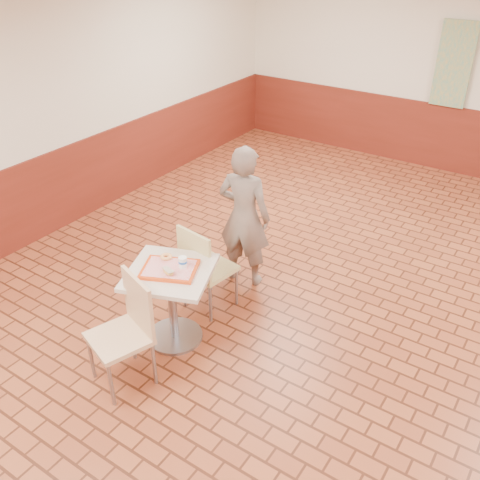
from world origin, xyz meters
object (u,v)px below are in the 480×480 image
Objects in this scene: main_table at (172,293)px; long_john_donut at (168,271)px; serving_tray at (170,269)px; ring_donut at (166,257)px; chair_main_back at (204,265)px; paper_cup at (183,262)px; chair_main_front at (127,327)px; customer at (244,217)px.

main_table is 5.21× the size of long_john_donut.
serving_tray is 4.37× the size of ring_donut.
chair_main_back is 9.76× the size of paper_cup.
chair_main_front is 6.69× the size of long_john_donut.
ring_donut is at bearing 134.51° from long_john_donut.
long_john_donut is (0.05, -0.07, 0.03)m from serving_tray.
long_john_donut reaches higher than serving_tray.
chair_main_front is 2.07× the size of serving_tray.
customer reaches higher than long_john_donut.
ring_donut is (-0.15, 0.68, 0.26)m from chair_main_front.
customer reaches higher than chair_main_front.
customer is at bearing 89.61° from serving_tray.
ring_donut is (-0.12, 0.10, 0.03)m from serving_tray.
serving_tray is at bearing 122.91° from long_john_donut.
main_table is at bearing 111.38° from chair_main_front.
customer is 1.23m from long_john_donut.
main_table is 0.26m from serving_tray.
chair_main_front is at bearing -87.64° from serving_tray.
long_john_donut is at bearing -57.09° from main_table.
ring_donut is (-0.09, -0.41, 0.28)m from chair_main_back.
customer is at bearing -84.74° from chair_main_back.
chair_main_back reaches higher than ring_donut.
paper_cup is at bearing 103.46° from chair_main_front.
chair_main_back is 6.41× the size of long_john_donut.
chair_main_back is (-0.03, 0.51, 0.01)m from main_table.
chair_main_front is at bearing 101.24° from chair_main_back.
long_john_donut is at bearing -57.09° from serving_tray.
main_table is 0.33m from ring_donut.
chair_main_front is at bearing -77.89° from ring_donut.
chair_main_front is at bearing -92.50° from long_john_donut.
chair_main_back is at bearing 93.20° from main_table.
long_john_donut is (0.17, -0.17, 0.00)m from ring_donut.
customer is 1.09m from paper_cup.
chair_main_front is 0.57m from long_john_donut.
chair_main_back is at bearing 93.20° from serving_tray.
ring_donut is (-0.12, 0.10, 0.29)m from main_table.
long_john_donut is (0.05, -0.07, 0.30)m from main_table.
ring_donut is at bearing 85.80° from chair_main_back.
customer reaches higher than ring_donut.
customer is at bearing 94.21° from paper_cup.
chair_main_back reaches higher than long_john_donut.
serving_tray is 4.91× the size of paper_cup.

